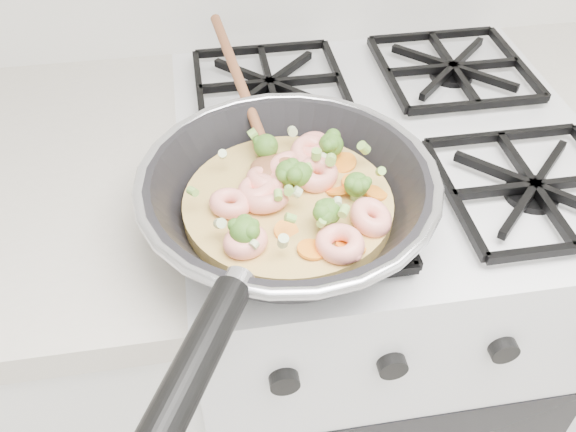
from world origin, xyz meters
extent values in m
cube|color=silver|center=(0.00, 1.70, 0.45)|extent=(0.60, 0.60, 0.90)
cube|color=black|center=(0.00, 1.70, 0.91)|extent=(0.56, 0.56, 0.02)
torus|color=#BBBBC2|center=(-0.17, 1.53, 0.99)|extent=(0.35, 0.35, 0.01)
cylinder|color=black|center=(-0.29, 1.30, 0.99)|extent=(0.12, 0.18, 0.04)
cylinder|color=tan|center=(-0.17, 1.53, 0.95)|extent=(0.24, 0.24, 0.02)
ellipsoid|color=brown|center=(-0.18, 1.58, 0.97)|extent=(0.05, 0.07, 0.02)
cylinder|color=brown|center=(-0.20, 1.73, 0.99)|extent=(0.06, 0.27, 0.08)
torus|color=#FFAC96|center=(-0.13, 1.61, 0.97)|extent=(0.07, 0.06, 0.03)
torus|color=#FFAC96|center=(-0.20, 1.53, 0.97)|extent=(0.06, 0.06, 0.03)
torus|color=#FFAC96|center=(-0.21, 1.54, 0.97)|extent=(0.07, 0.07, 0.03)
torus|color=#FFAC96|center=(-0.09, 1.48, 0.97)|extent=(0.07, 0.07, 0.03)
torus|color=#FFAC96|center=(-0.16, 1.58, 0.97)|extent=(0.08, 0.08, 0.02)
torus|color=#FFAC96|center=(-0.24, 1.53, 0.97)|extent=(0.07, 0.07, 0.02)
torus|color=#FFAC96|center=(-0.13, 1.60, 0.97)|extent=(0.08, 0.08, 0.03)
torus|color=#FFAC96|center=(-0.13, 1.56, 0.97)|extent=(0.08, 0.08, 0.03)
torus|color=#FFAC96|center=(-0.23, 1.46, 0.97)|extent=(0.06, 0.06, 0.02)
torus|color=#FFAC96|center=(-0.13, 1.44, 0.97)|extent=(0.08, 0.08, 0.03)
torus|color=#FFAC96|center=(-0.20, 1.56, 0.97)|extent=(0.07, 0.07, 0.03)
ellipsoid|color=#4C8029|center=(-0.19, 1.61, 0.98)|extent=(0.04, 0.04, 0.03)
ellipsoid|color=#4C8029|center=(-0.11, 1.60, 0.98)|extent=(0.04, 0.04, 0.03)
ellipsoid|color=#4C8029|center=(-0.10, 1.52, 0.98)|extent=(0.04, 0.04, 0.03)
ellipsoid|color=#4C8029|center=(-0.14, 1.48, 0.98)|extent=(0.04, 0.04, 0.03)
ellipsoid|color=#4C8029|center=(-0.16, 1.55, 0.98)|extent=(0.04, 0.04, 0.03)
ellipsoid|color=#4C8029|center=(-0.23, 1.47, 0.98)|extent=(0.04, 0.04, 0.03)
ellipsoid|color=#4C8029|center=(-0.17, 1.56, 0.98)|extent=(0.04, 0.04, 0.03)
cylinder|color=orange|center=(-0.07, 1.53, 0.96)|extent=(0.04, 0.04, 0.00)
cylinder|color=orange|center=(-0.12, 1.45, 0.96)|extent=(0.03, 0.03, 0.02)
cylinder|color=orange|center=(-0.11, 1.54, 0.96)|extent=(0.05, 0.05, 0.01)
cylinder|color=orange|center=(-0.09, 1.55, 0.96)|extent=(0.04, 0.04, 0.01)
cylinder|color=orange|center=(-0.20, 1.55, 0.96)|extent=(0.05, 0.05, 0.02)
cylinder|color=orange|center=(-0.10, 1.59, 0.96)|extent=(0.04, 0.04, 0.01)
cylinder|color=orange|center=(-0.16, 1.45, 0.96)|extent=(0.04, 0.04, 0.01)
cylinder|color=orange|center=(-0.18, 1.48, 0.96)|extent=(0.03, 0.03, 0.01)
cylinder|color=orange|center=(-0.14, 1.58, 0.96)|extent=(0.03, 0.03, 0.01)
cylinder|color=orange|center=(-0.13, 1.56, 0.96)|extent=(0.05, 0.05, 0.02)
cylinder|color=#82B94A|center=(-0.18, 1.47, 0.99)|extent=(0.01, 0.01, 0.01)
cylinder|color=#BED395|center=(-0.22, 1.45, 0.98)|extent=(0.01, 0.01, 0.01)
cylinder|color=#82B94A|center=(-0.07, 1.53, 0.99)|extent=(0.01, 0.01, 0.01)
cylinder|color=#82B94A|center=(-0.15, 1.46, 0.98)|extent=(0.01, 0.01, 0.01)
cylinder|color=#BED395|center=(-0.24, 1.59, 0.99)|extent=(0.01, 0.01, 0.01)
cylinder|color=#BED395|center=(-0.12, 1.58, 0.97)|extent=(0.01, 0.01, 0.01)
cylinder|color=#82B94A|center=(-0.12, 1.56, 0.98)|extent=(0.01, 0.01, 0.01)
cylinder|color=#BED395|center=(-0.17, 1.51, 0.98)|extent=(0.01, 0.01, 0.01)
cylinder|color=#82B94A|center=(-0.14, 1.56, 0.98)|extent=(0.01, 0.01, 0.01)
cylinder|color=#BED395|center=(-0.13, 1.49, 0.99)|extent=(0.01, 0.01, 0.01)
cylinder|color=#BED395|center=(-0.25, 1.48, 0.98)|extent=(0.01, 0.01, 0.01)
cylinder|color=#82B94A|center=(-0.17, 1.52, 0.98)|extent=(0.01, 0.01, 0.01)
cylinder|color=#BED395|center=(-0.19, 1.44, 0.98)|extent=(0.01, 0.01, 0.01)
cylinder|color=#BED395|center=(-0.15, 1.63, 0.98)|extent=(0.01, 0.01, 0.01)
cylinder|color=#82B94A|center=(-0.28, 1.53, 0.99)|extent=(0.01, 0.01, 0.01)
cylinder|color=#82B94A|center=(-0.13, 1.57, 0.99)|extent=(0.01, 0.01, 0.01)
cylinder|color=#82B94A|center=(-0.12, 1.47, 0.99)|extent=(0.01, 0.01, 0.01)
cylinder|color=#82B94A|center=(-0.07, 1.58, 0.99)|extent=(0.01, 0.01, 0.01)
cylinder|color=#82B94A|center=(-0.20, 1.63, 0.98)|extent=(0.01, 0.01, 0.01)
cylinder|color=#82B94A|center=(-0.19, 1.51, 0.98)|extent=(0.01, 0.01, 0.01)
camera|label=1|loc=(-0.26, 1.00, 1.44)|focal=39.22mm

